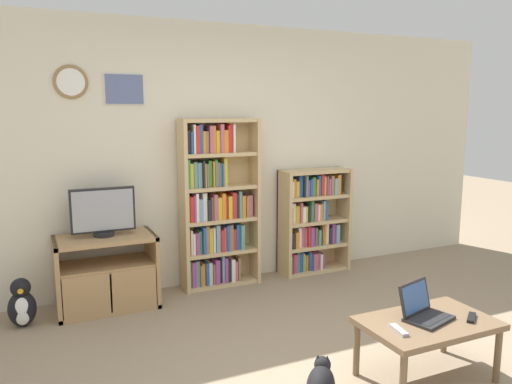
% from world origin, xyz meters
% --- Properties ---
extents(wall_back, '(6.82, 0.09, 2.60)m').
position_xyz_m(wall_back, '(-0.01, 2.38, 1.30)').
color(wall_back, beige).
rests_on(wall_back, ground_plane).
extents(tv_stand, '(0.87, 0.49, 0.66)m').
position_xyz_m(tv_stand, '(-1.15, 2.07, 0.33)').
color(tv_stand, tan).
rests_on(tv_stand, ground_plane).
extents(television, '(0.55, 0.18, 0.43)m').
position_xyz_m(television, '(-1.15, 2.10, 0.87)').
color(television, black).
rests_on(television, tv_stand).
extents(bookshelf_tall, '(0.79, 0.25, 1.68)m').
position_xyz_m(bookshelf_tall, '(-0.05, 2.22, 0.81)').
color(bookshelf_tall, tan).
rests_on(bookshelf_tall, ground_plane).
extents(bookshelf_short, '(0.78, 0.29, 1.13)m').
position_xyz_m(bookshelf_short, '(1.04, 2.21, 0.57)').
color(bookshelf_short, tan).
rests_on(bookshelf_short, ground_plane).
extents(coffee_table, '(0.87, 0.54, 0.41)m').
position_xyz_m(coffee_table, '(0.59, -0.05, 0.36)').
color(coffee_table, brown).
rests_on(coffee_table, ground_plane).
extents(laptop, '(0.37, 0.32, 0.23)m').
position_xyz_m(laptop, '(0.58, -0.00, 0.47)').
color(laptop, '#232326').
rests_on(laptop, coffee_table).
extents(remote_near_laptop, '(0.15, 0.13, 0.02)m').
position_xyz_m(remote_near_laptop, '(0.86, -0.15, 0.42)').
color(remote_near_laptop, black).
rests_on(remote_near_laptop, coffee_table).
extents(remote_far_from_laptop, '(0.07, 0.17, 0.02)m').
position_xyz_m(remote_far_from_laptop, '(0.30, -0.10, 0.42)').
color(remote_far_from_laptop, '#99999E').
rests_on(remote_far_from_laptop, coffee_table).
extents(penguin_figurine, '(0.22, 0.20, 0.41)m').
position_xyz_m(penguin_figurine, '(-1.84, 1.95, 0.19)').
color(penguin_figurine, black).
rests_on(penguin_figurine, ground_plane).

